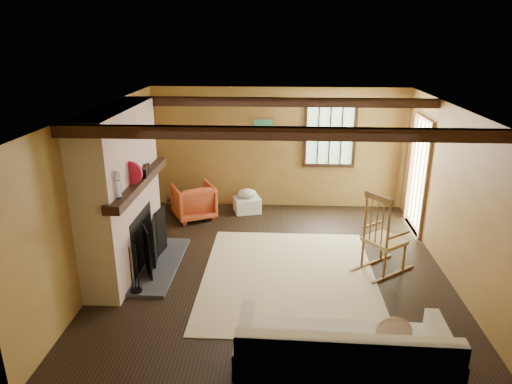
# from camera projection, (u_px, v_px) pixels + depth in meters

# --- Properties ---
(ground) EXTENTS (5.50, 5.50, 0.00)m
(ground) POSITION_uv_depth(u_px,v_px,m) (275.00, 269.00, 6.86)
(ground) COLOR black
(ground) RESTS_ON ground
(room_envelope) EXTENTS (5.02, 5.52, 2.44)m
(room_envelope) POSITION_uv_depth(u_px,v_px,m) (293.00, 160.00, 6.56)
(room_envelope) COLOR olive
(room_envelope) RESTS_ON ground
(fireplace) EXTENTS (1.02, 2.30, 2.40)m
(fireplace) POSITION_uv_depth(u_px,v_px,m) (123.00, 198.00, 6.62)
(fireplace) COLOR #96413A
(fireplace) RESTS_ON ground
(rug) EXTENTS (2.50, 3.00, 0.01)m
(rug) POSITION_uv_depth(u_px,v_px,m) (289.00, 276.00, 6.66)
(rug) COLOR #C4B583
(rug) RESTS_ON ground
(rocking_chair) EXTENTS (1.00, 0.92, 1.25)m
(rocking_chair) POSITION_uv_depth(u_px,v_px,m) (383.00, 238.00, 6.67)
(rocking_chair) COLOR tan
(rocking_chair) RESTS_ON ground
(sofa) EXTENTS (2.09, 0.97, 0.84)m
(sofa) POSITION_uv_depth(u_px,v_px,m) (343.00, 363.00, 4.48)
(sofa) COLOR beige
(sofa) RESTS_ON ground
(firewood_pile) EXTENTS (0.58, 0.11, 0.21)m
(firewood_pile) POSITION_uv_depth(u_px,v_px,m) (181.00, 202.00, 9.33)
(firewood_pile) COLOR brown
(firewood_pile) RESTS_ON ground
(laundry_basket) EXTENTS (0.59, 0.51, 0.30)m
(laundry_basket) POSITION_uv_depth(u_px,v_px,m) (247.00, 205.00, 9.03)
(laundry_basket) COLOR white
(laundry_basket) RESTS_ON ground
(basket_pillow) EXTENTS (0.40, 0.34, 0.18)m
(basket_pillow) POSITION_uv_depth(u_px,v_px,m) (247.00, 193.00, 8.95)
(basket_pillow) COLOR beige
(basket_pillow) RESTS_ON laundry_basket
(armchair) EXTENTS (0.98, 0.99, 0.67)m
(armchair) POSITION_uv_depth(u_px,v_px,m) (194.00, 201.00, 8.69)
(armchair) COLOR #BF6026
(armchair) RESTS_ON ground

